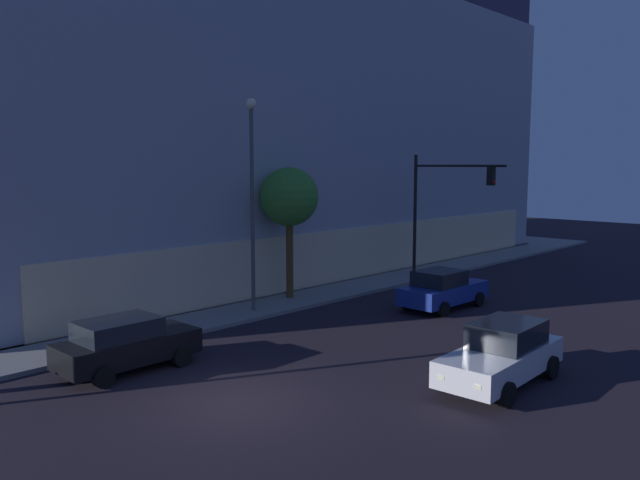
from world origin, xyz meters
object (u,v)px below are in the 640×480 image
at_px(traffic_light_far_corner, 442,196).
at_px(car_white, 502,354).
at_px(car_blue, 442,289).
at_px(street_lamp_sidewalk, 252,180).
at_px(modern_building, 229,112).
at_px(sidewalk_tree, 289,198).
at_px(car_black, 126,344).

height_order(traffic_light_far_corner, car_white, traffic_light_far_corner).
distance_m(traffic_light_far_corner, car_blue, 7.41).
bearing_deg(street_lamp_sidewalk, traffic_light_far_corner, -7.48).
distance_m(modern_building, car_blue, 20.14).
height_order(traffic_light_far_corner, sidewalk_tree, traffic_light_far_corner).
height_order(car_black, car_blue, car_blue).
relative_size(street_lamp_sidewalk, car_black, 2.07).
relative_size(traffic_light_far_corner, sidewalk_tree, 1.11).
distance_m(modern_building, traffic_light_far_corner, 15.44).
bearing_deg(car_white, car_black, 127.43).
distance_m(traffic_light_far_corner, sidewalk_tree, 9.09).
bearing_deg(sidewalk_tree, modern_building, 62.58).
height_order(car_white, car_blue, car_white).
distance_m(traffic_light_far_corner, car_black, 19.25).
distance_m(modern_building, car_black, 24.21).
bearing_deg(modern_building, car_blue, -99.10).
relative_size(sidewalk_tree, car_blue, 1.33).
height_order(traffic_light_far_corner, car_black, traffic_light_far_corner).
bearing_deg(traffic_light_far_corner, street_lamp_sidewalk, 172.52).
xyz_separation_m(car_black, car_blue, (13.48, -2.35, 0.00)).
height_order(street_lamp_sidewalk, sidewalk_tree, street_lamp_sidewalk).
height_order(sidewalk_tree, car_white, sidewalk_tree).
bearing_deg(traffic_light_far_corner, car_blue, -146.42).
bearing_deg(sidewalk_tree, car_black, -160.92).
distance_m(modern_building, sidewalk_tree, 14.50).
bearing_deg(sidewalk_tree, street_lamp_sidewalk, -165.09).
bearing_deg(car_white, car_blue, 42.54).
height_order(modern_building, street_lamp_sidewalk, modern_building).
relative_size(modern_building, car_white, 8.40).
xyz_separation_m(traffic_light_far_corner, street_lamp_sidewalk, (-11.57, 1.52, 1.02)).
xyz_separation_m(traffic_light_far_corner, sidewalk_tree, (-8.80, 2.25, 0.17)).
xyz_separation_m(street_lamp_sidewalk, car_blue, (6.18, -5.09, -4.65)).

